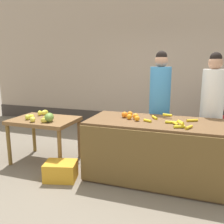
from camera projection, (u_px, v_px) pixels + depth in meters
ground_plane at (131, 173)px, 3.62m from camera, size 24.00×24.00×0.00m
market_wall_back at (160, 59)px, 5.78m from camera, size 9.69×0.23×3.54m
fruit_stall_counter at (157, 150)px, 3.40m from camera, size 1.97×0.91×0.85m
side_table_wooden at (44, 124)px, 3.96m from camera, size 1.04×0.75×0.74m
banana_bunch_pile at (174, 122)px, 3.18m from camera, size 0.72×0.59×0.07m
orange_pile at (131, 116)px, 3.47m from camera, size 0.30×0.33×0.09m
mango_papaya_pile at (44, 116)px, 3.86m from camera, size 0.57×0.64×0.14m
vendor_woman_blue_shirt at (159, 107)px, 3.98m from camera, size 0.34×0.34×1.83m
vendor_woman_white_shirt at (211, 111)px, 3.74m from camera, size 0.34×0.34×1.80m
produce_crate at (61, 171)px, 3.41m from camera, size 0.51×0.42×0.26m
produce_sack at (104, 137)px, 4.47m from camera, size 0.43×0.46×0.57m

